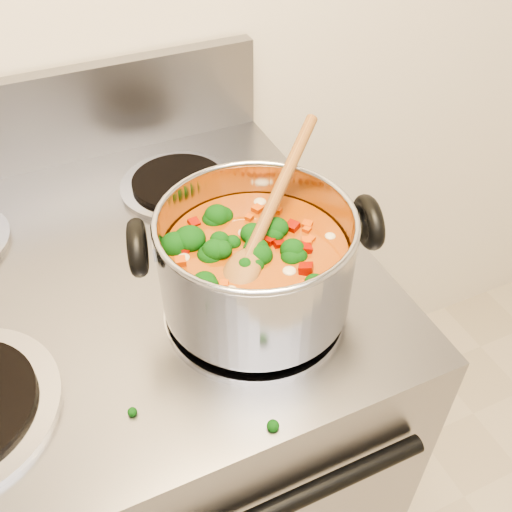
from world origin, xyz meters
The scene contains 4 objects.
electric_range centered at (0.00, 1.16, 0.47)m, with size 0.77×0.70×1.08m.
stockpot centered at (0.18, 1.02, 1.00)m, with size 0.31×0.24×0.15m.
wooden_spoon centered at (0.20, 1.03, 1.04)m, with size 0.22×0.21×0.10m.
cooktop_crumbs centered at (0.30, 0.94, 0.92)m, with size 0.09×0.10×0.01m.
Camera 1 is at (-0.03, 0.55, 1.48)m, focal length 40.00 mm.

